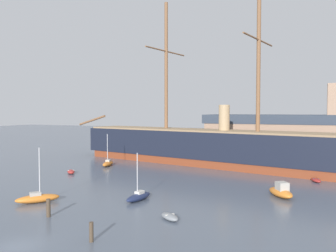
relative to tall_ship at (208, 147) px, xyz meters
name	(u,v)px	position (x,y,z in m)	size (l,w,h in m)	color
ground_plane	(16,247)	(-1.59, -47.92, -3.76)	(400.00, 400.00, 0.00)	slate
tall_ship	(208,147)	(0.00, 0.00, 0.00)	(72.09, 21.54, 35.02)	brown
sailboat_foreground_left	(38,198)	(-10.21, -36.76, -3.20)	(4.39, 4.92, 6.63)	orange
dinghy_foreground_right	(170,217)	(7.04, -36.49, -3.44)	(2.81, 2.46, 0.62)	gray
sailboat_near_centre	(139,196)	(0.49, -31.03, -3.26)	(1.95, 4.69, 5.92)	#1E284C
dinghy_mid_left	(71,172)	(-19.22, -19.57, -3.42)	(2.83, 2.83, 0.66)	#B22D28
motorboat_mid_right	(281,192)	(16.47, -22.20, -3.06)	(4.31, 5.00, 1.98)	orange
sailboat_alongside_bow	(108,163)	(-18.07, -9.61, -3.21)	(2.74, 5.17, 6.45)	orange
dinghy_alongside_stern	(316,180)	(20.58, -10.25, -3.46)	(2.02, 2.70, 0.58)	#B22D28
dinghy_far_left	(104,152)	(-30.53, 7.69, -3.47)	(2.14, 2.57, 0.56)	silver
motorboat_distant_centre	(225,153)	(-0.34, 16.23, -3.21)	(2.96, 4.03, 1.56)	orange
mooring_piling_nearest	(91,232)	(3.30, -44.55, -2.91)	(0.36, 0.36, 1.69)	#4C3D2D
mooring_piling_left_pair	(48,208)	(-4.95, -40.63, -2.81)	(0.43, 0.43, 1.89)	#4C3D2D
dockside_warehouse_right	(330,138)	(23.31, 16.75, 1.37)	(60.36, 14.97, 17.22)	#565659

